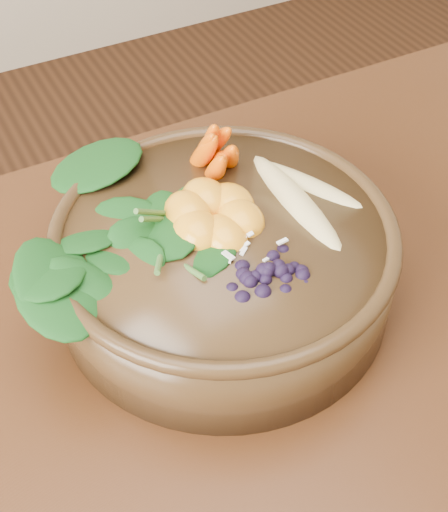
{
  "coord_description": "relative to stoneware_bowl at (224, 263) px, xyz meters",
  "views": [
    {
      "loc": [
        -0.1,
        -0.26,
        1.28
      ],
      "look_at": [
        0.12,
        0.16,
        0.8
      ],
      "focal_mm": 50.0,
      "sensor_mm": 36.0,
      "label": 1
    }
  ],
  "objects": [
    {
      "name": "stoneware_bowl",
      "position": [
        0.0,
        0.0,
        0.0
      ],
      "size": [
        0.35,
        0.35,
        0.09
      ],
      "primitive_type": "cylinder",
      "rotation": [
        0.0,
        0.0,
        0.1
      ],
      "color": "#432F1A",
      "rests_on": "dining_table"
    },
    {
      "name": "coconut_flakes",
      "position": [
        0.0,
        -0.02,
        0.05
      ],
      "size": [
        0.11,
        0.09,
        0.01
      ],
      "primitive_type": null,
      "rotation": [
        0.0,
        0.0,
        0.1
      ],
      "color": "white",
      "rests_on": "stoneware_bowl"
    },
    {
      "name": "kale_heap",
      "position": [
        -0.06,
        0.06,
        0.07
      ],
      "size": [
        0.23,
        0.21,
        0.05
      ],
      "primitive_type": null,
      "rotation": [
        0.0,
        0.0,
        0.1
      ],
      "color": "#144B15",
      "rests_on": "stoneware_bowl"
    },
    {
      "name": "mandarin_cluster",
      "position": [
        0.0,
        0.02,
        0.06
      ],
      "size": [
        0.1,
        0.11,
        0.04
      ],
      "primitive_type": null,
      "rotation": [
        0.0,
        0.0,
        0.1
      ],
      "color": "orange",
      "rests_on": "stoneware_bowl"
    },
    {
      "name": "blueberry_pile",
      "position": [
        0.01,
        -0.07,
        0.07
      ],
      "size": [
        0.16,
        0.13,
        0.04
      ],
      "primitive_type": null,
      "rotation": [
        0.0,
        0.0,
        0.1
      ],
      "color": "black",
      "rests_on": "stoneware_bowl"
    },
    {
      "name": "carrot_cluster",
      "position": [
        0.05,
        0.09,
        0.09
      ],
      "size": [
        0.07,
        0.07,
        0.09
      ],
      "primitive_type": null,
      "rotation": [
        0.0,
        0.0,
        0.1
      ],
      "color": "#FE6600",
      "rests_on": "stoneware_bowl"
    },
    {
      "name": "banana_halves",
      "position": [
        0.09,
        0.01,
        0.06
      ],
      "size": [
        0.1,
        0.18,
        0.03
      ],
      "rotation": [
        0.0,
        0.0,
        0.1
      ],
      "color": "#E0CC84",
      "rests_on": "stoneware_bowl"
    }
  ]
}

